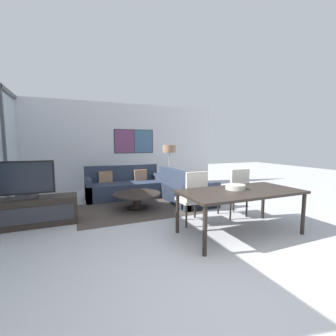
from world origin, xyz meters
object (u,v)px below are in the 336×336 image
at_px(tv_console, 27,212).
at_px(dining_chair_centre, 236,191).
at_px(dining_chair_left, 193,195).
at_px(fruit_bowl, 235,187).
at_px(sofa_side, 184,191).
at_px(television, 25,180).
at_px(floor_lamp, 169,152).
at_px(coffee_table, 137,197).
at_px(dining_table, 241,194).
at_px(sofa_main, 125,187).

relative_size(tv_console, dining_chair_centre, 1.69).
xyz_separation_m(dining_chair_left, fruit_bowl, (0.47, -0.58, 0.23)).
xyz_separation_m(tv_console, sofa_side, (3.33, 0.40, 0.02)).
distance_m(television, dining_chair_centre, 3.92).
height_order(dining_chair_centre, floor_lamp, floor_lamp).
bearing_deg(coffee_table, fruit_bowl, -57.85).
xyz_separation_m(sofa_side, coffee_table, (-1.25, -0.14, 0.01)).
bearing_deg(floor_lamp, dining_chair_left, -103.54).
distance_m(dining_chair_left, dining_chair_centre, 0.98).
xyz_separation_m(dining_table, floor_lamp, (0.13, 3.27, 0.57)).
bearing_deg(television, fruit_bowl, -26.44).
bearing_deg(television, dining_table, -27.70).
bearing_deg(sofa_side, fruit_bowl, 178.09).
height_order(television, sofa_side, television).
relative_size(coffee_table, floor_lamp, 0.74).
bearing_deg(dining_chair_centre, floor_lamp, 97.97).
height_order(television, dining_chair_left, television).
relative_size(tv_console, dining_table, 0.84).
distance_m(sofa_main, fruit_bowl, 3.46).
bearing_deg(tv_console, dining_chair_left, -20.47).
height_order(sofa_side, dining_chair_left, dining_chair_left).
relative_size(dining_chair_left, dining_chair_centre, 1.00).
height_order(dining_chair_left, floor_lamp, floor_lamp).
bearing_deg(floor_lamp, sofa_main, 178.10).
bearing_deg(tv_console, fruit_bowl, -26.42).
relative_size(television, dining_chair_left, 0.95).
xyz_separation_m(tv_console, fruit_bowl, (3.26, -1.62, 0.51)).
xyz_separation_m(sofa_main, dining_table, (1.21, -3.32, 0.38)).
relative_size(dining_chair_left, floor_lamp, 0.69).
bearing_deg(dining_table, floor_lamp, 87.67).
relative_size(television, dining_chair_centre, 0.95).
height_order(sofa_main, fruit_bowl, sofa_main).
distance_m(coffee_table, dining_table, 2.36).
bearing_deg(dining_chair_left, tv_console, 159.53).
bearing_deg(sofa_side, tv_console, 96.85).
bearing_deg(dining_chair_left, television, 159.52).
distance_m(sofa_side, dining_table, 2.16).
bearing_deg(coffee_table, floor_lamp, 43.76).
bearing_deg(sofa_main, tv_console, -142.54).
height_order(dining_table, floor_lamp, floor_lamp).
bearing_deg(dining_chair_left, floor_lamp, 76.46).
relative_size(tv_console, television, 1.78).
bearing_deg(television, tv_console, -90.00).
xyz_separation_m(tv_console, dining_chair_centre, (3.78, -1.01, 0.28)).
relative_size(dining_chair_centre, floor_lamp, 0.69).
distance_m(tv_console, dining_chair_centre, 3.92).
distance_m(tv_console, dining_chair_left, 3.00).
bearing_deg(dining_chair_left, fruit_bowl, -51.06).
xyz_separation_m(television, sofa_main, (2.08, 1.59, -0.56)).
height_order(fruit_bowl, floor_lamp, floor_lamp).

